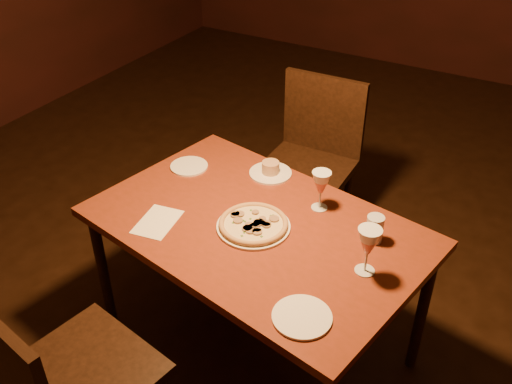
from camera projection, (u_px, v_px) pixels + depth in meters
The scene contains 12 objects.
floor at pixel (307, 314), 2.88m from camera, with size 7.00×7.00×0.00m, color black.
dining_table at pixel (257, 236), 2.35m from camera, with size 1.48×1.10×0.72m.
chair_near at pixel (60, 381), 1.90m from camera, with size 0.54×0.54×0.96m.
chair_far at pixel (312, 157), 3.11m from camera, with size 0.47×0.47×0.96m.
pizza_plate at pixel (253, 224), 2.29m from camera, with size 0.30×0.30×0.03m.
ramekin_saucer at pixel (271, 170), 2.62m from camera, with size 0.20×0.20×0.06m.
wine_glass_far at pixel (321, 190), 2.36m from camera, with size 0.08×0.08×0.18m, color #C25C50, non-canonical shape.
wine_glass_right at pixel (367, 251), 2.03m from camera, with size 0.09×0.09×0.19m, color #C25C50, non-canonical shape.
water_tumbler at pixel (375, 229), 2.20m from camera, with size 0.07×0.07×0.11m, color #B5BDC6.
side_plate_left at pixel (189, 166), 2.68m from camera, with size 0.18×0.18×0.01m, color white.
side_plate_near at pixel (302, 317), 1.89m from camera, with size 0.20×0.20×0.01m, color white.
menu_card at pixel (157, 222), 2.33m from camera, with size 0.14×0.21×0.00m, color white.
Camera 1 is at (0.78, -1.90, 2.13)m, focal length 40.00 mm.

